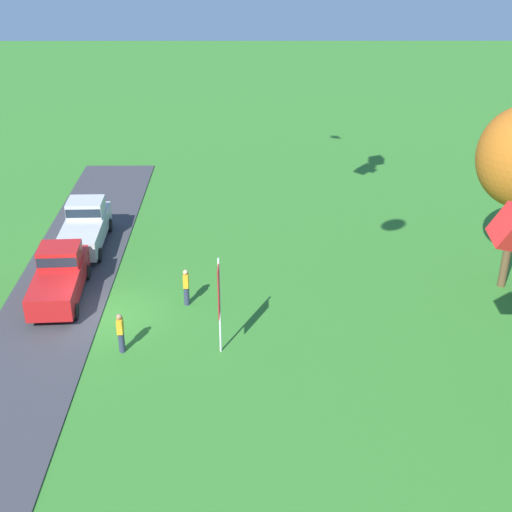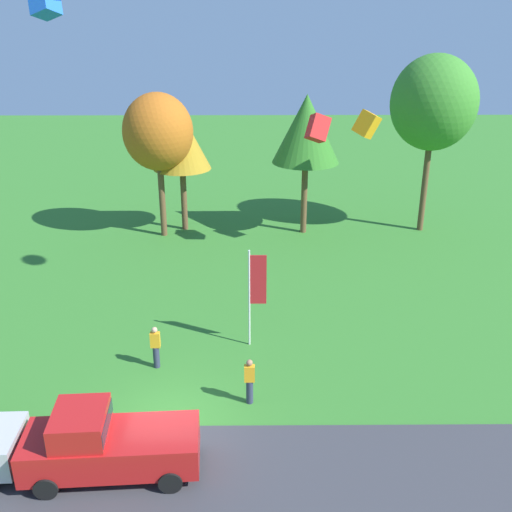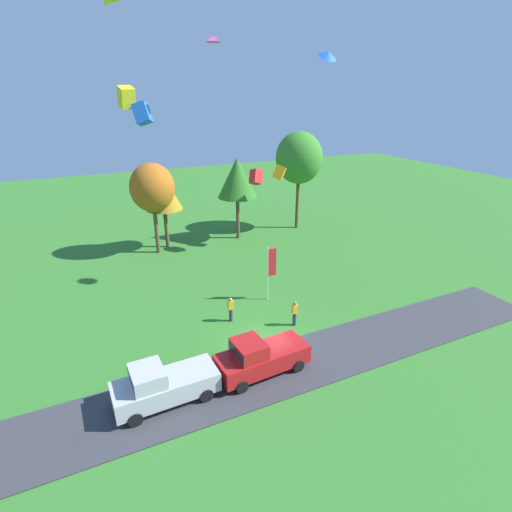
{
  "view_description": "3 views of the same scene",
  "coord_description": "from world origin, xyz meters",
  "px_view_note": "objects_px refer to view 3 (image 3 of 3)",
  "views": [
    {
      "loc": [
        25.64,
        6.27,
        16.19
      ],
      "look_at": [
        1.36,
        6.33,
        3.53
      ],
      "focal_mm": 50.0,
      "sensor_mm": 36.0,
      "label": 1
    },
    {
      "loc": [
        2.74,
        -16.0,
        12.65
      ],
      "look_at": [
        2.92,
        5.9,
        3.48
      ],
      "focal_mm": 42.0,
      "sensor_mm": 36.0,
      "label": 2
    },
    {
      "loc": [
        -9.1,
        -17.9,
        14.1
      ],
      "look_at": [
        1.67,
        4.82,
        3.64
      ],
      "focal_mm": 28.0,
      "sensor_mm": 36.0,
      "label": 3
    }
  ],
  "objects_px": {
    "kite_delta_near_flag": "(328,54)",
    "tree_far_left": "(152,188)",
    "car_pickup_by_flagpole": "(259,356)",
    "tree_left_of_center": "(163,192)",
    "tree_far_right": "(299,158)",
    "kite_box_topmost": "(256,177)",
    "tree_lone_near": "(237,178)",
    "person_watching_sky": "(295,313)",
    "kite_diamond_over_trees": "(214,39)",
    "car_pickup_mid_row": "(162,384)",
    "kite_box_low_drifter": "(126,97)",
    "person_beside_suv": "(231,309)",
    "flag_banner": "(271,266)",
    "kite_box_mid_center": "(279,173)",
    "kite_box_high_left": "(142,114)"
  },
  "relations": [
    {
      "from": "person_watching_sky",
      "to": "kite_box_topmost",
      "type": "height_order",
      "value": "kite_box_topmost"
    },
    {
      "from": "person_watching_sky",
      "to": "person_beside_suv",
      "type": "height_order",
      "value": "same"
    },
    {
      "from": "tree_left_of_center",
      "to": "kite_diamond_over_trees",
      "type": "bearing_deg",
      "value": -86.67
    },
    {
      "from": "tree_left_of_center",
      "to": "kite_delta_near_flag",
      "type": "height_order",
      "value": "kite_delta_near_flag"
    },
    {
      "from": "tree_lone_near",
      "to": "kite_diamond_over_trees",
      "type": "height_order",
      "value": "kite_diamond_over_trees"
    },
    {
      "from": "kite_box_topmost",
      "to": "person_beside_suv",
      "type": "bearing_deg",
      "value": -122.76
    },
    {
      "from": "tree_left_of_center",
      "to": "tree_far_right",
      "type": "distance_m",
      "value": 14.53
    },
    {
      "from": "kite_box_mid_center",
      "to": "kite_delta_near_flag",
      "type": "xyz_separation_m",
      "value": [
        -1.4,
        -8.62,
        9.1
      ]
    },
    {
      "from": "car_pickup_mid_row",
      "to": "tree_far_right",
      "type": "relative_size",
      "value": 0.49
    },
    {
      "from": "person_beside_suv",
      "to": "kite_delta_near_flag",
      "type": "bearing_deg",
      "value": 16.68
    },
    {
      "from": "kite_box_high_left",
      "to": "kite_box_mid_center",
      "type": "relative_size",
      "value": 0.95
    },
    {
      "from": "car_pickup_by_flagpole",
      "to": "tree_left_of_center",
      "type": "relative_size",
      "value": 0.71
    },
    {
      "from": "kite_box_topmost",
      "to": "kite_box_mid_center",
      "type": "xyz_separation_m",
      "value": [
        2.49,
        0.23,
        0.15
      ]
    },
    {
      "from": "person_watching_sky",
      "to": "kite_box_topmost",
      "type": "relative_size",
      "value": 1.4
    },
    {
      "from": "kite_box_topmost",
      "to": "kite_box_mid_center",
      "type": "distance_m",
      "value": 2.5
    },
    {
      "from": "tree_far_right",
      "to": "kite_diamond_over_trees",
      "type": "xyz_separation_m",
      "value": [
        -13.61,
        -12.76,
        9.14
      ]
    },
    {
      "from": "car_pickup_mid_row",
      "to": "person_watching_sky",
      "type": "distance_m",
      "value": 9.89
    },
    {
      "from": "tree_far_right",
      "to": "kite_box_topmost",
      "type": "height_order",
      "value": "tree_far_right"
    },
    {
      "from": "car_pickup_mid_row",
      "to": "flag_banner",
      "type": "height_order",
      "value": "flag_banner"
    },
    {
      "from": "kite_diamond_over_trees",
      "to": "flag_banner",
      "type": "bearing_deg",
      "value": -9.96
    },
    {
      "from": "tree_lone_near",
      "to": "kite_box_low_drifter",
      "type": "bearing_deg",
      "value": -137.04
    },
    {
      "from": "kite_box_high_left",
      "to": "kite_delta_near_flag",
      "type": "relative_size",
      "value": 0.86
    },
    {
      "from": "kite_box_high_left",
      "to": "kite_box_mid_center",
      "type": "height_order",
      "value": "kite_box_high_left"
    },
    {
      "from": "kite_diamond_over_trees",
      "to": "tree_far_right",
      "type": "bearing_deg",
      "value": 43.15
    },
    {
      "from": "tree_far_right",
      "to": "kite_diamond_over_trees",
      "type": "height_order",
      "value": "kite_diamond_over_trees"
    },
    {
      "from": "kite_delta_near_flag",
      "to": "kite_box_mid_center",
      "type": "bearing_deg",
      "value": 80.79
    },
    {
      "from": "tree_lone_near",
      "to": "kite_box_low_drifter",
      "type": "relative_size",
      "value": 7.36
    },
    {
      "from": "car_pickup_mid_row",
      "to": "tree_far_left",
      "type": "bearing_deg",
      "value": 78.01
    },
    {
      "from": "car_pickup_by_flagpole",
      "to": "kite_box_high_left",
      "type": "xyz_separation_m",
      "value": [
        -3.07,
        9.32,
        11.75
      ]
    },
    {
      "from": "tree_far_left",
      "to": "kite_box_low_drifter",
      "type": "xyz_separation_m",
      "value": [
        -2.8,
        -9.91,
        7.62
      ]
    },
    {
      "from": "car_pickup_mid_row",
      "to": "person_watching_sky",
      "type": "relative_size",
      "value": 2.96
    },
    {
      "from": "kite_box_mid_center",
      "to": "car_pickup_mid_row",
      "type": "bearing_deg",
      "value": -132.61
    },
    {
      "from": "kite_box_topmost",
      "to": "kite_box_low_drifter",
      "type": "distance_m",
      "value": 14.74
    },
    {
      "from": "person_beside_suv",
      "to": "flag_banner",
      "type": "relative_size",
      "value": 0.42
    },
    {
      "from": "tree_far_left",
      "to": "tree_far_right",
      "type": "distance_m",
      "value": 15.6
    },
    {
      "from": "tree_far_left",
      "to": "kite_box_topmost",
      "type": "bearing_deg",
      "value": -21.55
    },
    {
      "from": "tree_left_of_center",
      "to": "flag_banner",
      "type": "distance_m",
      "value": 14.52
    },
    {
      "from": "person_beside_suv",
      "to": "kite_box_mid_center",
      "type": "relative_size",
      "value": 1.45
    },
    {
      "from": "tree_lone_near",
      "to": "person_watching_sky",
      "type": "bearing_deg",
      "value": -100.77
    },
    {
      "from": "car_pickup_mid_row",
      "to": "kite_box_low_drifter",
      "type": "relative_size",
      "value": 4.56
    },
    {
      "from": "kite_delta_near_flag",
      "to": "tree_far_left",
      "type": "bearing_deg",
      "value": 129.35
    },
    {
      "from": "tree_far_right",
      "to": "kite_box_low_drifter",
      "type": "bearing_deg",
      "value": -149.67
    },
    {
      "from": "car_pickup_by_flagpole",
      "to": "person_watching_sky",
      "type": "height_order",
      "value": "car_pickup_by_flagpole"
    },
    {
      "from": "tree_left_of_center",
      "to": "tree_far_right",
      "type": "height_order",
      "value": "tree_far_right"
    },
    {
      "from": "tree_far_left",
      "to": "tree_lone_near",
      "type": "relative_size",
      "value": 1.02
    },
    {
      "from": "car_pickup_by_flagpole",
      "to": "tree_left_of_center",
      "type": "bearing_deg",
      "value": 89.53
    },
    {
      "from": "tree_far_right",
      "to": "kite_box_topmost",
      "type": "xyz_separation_m",
      "value": [
        -6.96,
        -4.18,
        -0.61
      ]
    },
    {
      "from": "person_watching_sky",
      "to": "flag_banner",
      "type": "xyz_separation_m",
      "value": [
        0.22,
        3.85,
        1.73
      ]
    },
    {
      "from": "tree_left_of_center",
      "to": "kite_box_topmost",
      "type": "distance_m",
      "value": 8.77
    },
    {
      "from": "tree_lone_near",
      "to": "flag_banner",
      "type": "height_order",
      "value": "tree_lone_near"
    }
  ]
}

